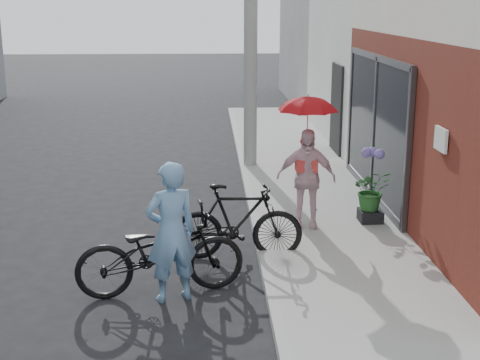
{
  "coord_description": "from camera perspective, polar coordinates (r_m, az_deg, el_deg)",
  "views": [
    {
      "loc": [
        0.2,
        -8.0,
        3.5
      ],
      "look_at": [
        0.64,
        1.01,
        1.1
      ],
      "focal_mm": 50.0,
      "sensor_mm": 36.0,
      "label": 1
    }
  ],
  "objects": [
    {
      "name": "kimono_woman",
      "position": [
        10.31,
        5.65,
        0.16
      ],
      "size": [
        0.96,
        0.53,
        1.55
      ],
      "primitive_type": "imported",
      "rotation": [
        0.0,
        0.0,
        -0.17
      ],
      "color": "silver",
      "rests_on": "sidewalk"
    },
    {
      "name": "curb",
      "position": [
        10.6,
        1.37,
        -4.04
      ],
      "size": [
        0.12,
        24.0,
        0.12
      ],
      "primitive_type": "cube",
      "color": "#9E9E99",
      "rests_on": "ground"
    },
    {
      "name": "sidewalk",
      "position": [
        10.75,
        7.56,
        -3.91
      ],
      "size": [
        2.2,
        24.0,
        0.12
      ],
      "primitive_type": "cube",
      "color": "gray",
      "rests_on": "ground"
    },
    {
      "name": "bike_left",
      "position": [
        8.28,
        -6.83,
        -6.14
      ],
      "size": [
        2.17,
        1.08,
        1.09
      ],
      "primitive_type": "imported",
      "rotation": [
        0.0,
        0.0,
        1.75
      ],
      "color": "black",
      "rests_on": "ground"
    },
    {
      "name": "east_building_far",
      "position": [
        25.0,
        13.93,
        14.49
      ],
      "size": [
        8.0,
        8.0,
        7.0
      ],
      "primitive_type": "cube",
      "color": "gray",
      "rests_on": "ground"
    },
    {
      "name": "planter",
      "position": [
        10.86,
        11.05,
        -3.0
      ],
      "size": [
        0.36,
        0.36,
        0.19
      ],
      "primitive_type": "cube",
      "rotation": [
        0.0,
        0.0,
        0.01
      ],
      "color": "black",
      "rests_on": "sidewalk"
    },
    {
      "name": "officer",
      "position": [
        8.0,
        -5.9,
        -4.44
      ],
      "size": [
        0.74,
        0.61,
        1.73
      ],
      "primitive_type": "imported",
      "rotation": [
        0.0,
        0.0,
        3.52
      ],
      "color": "#6B95BE",
      "rests_on": "ground"
    },
    {
      "name": "bike_right",
      "position": [
        9.32,
        -0.19,
        -3.58
      ],
      "size": [
        1.82,
        0.54,
        1.09
      ],
      "primitive_type": "imported",
      "rotation": [
        0.0,
        0.0,
        1.56
      ],
      "color": "black",
      "rests_on": "ground"
    },
    {
      "name": "utility_pole",
      "position": [
        14.03,
        0.93,
        14.9
      ],
      "size": [
        0.28,
        0.28,
        7.0
      ],
      "primitive_type": "cylinder",
      "color": "#9E9E99",
      "rests_on": "ground"
    },
    {
      "name": "parasol",
      "position": [
        10.07,
        5.82,
        6.55
      ],
      "size": [
        0.88,
        0.88,
        0.77
      ],
      "primitive_type": "imported",
      "color": "red",
      "rests_on": "kimono_woman"
    },
    {
      "name": "potted_plant",
      "position": [
        10.74,
        11.16,
        -0.84
      ],
      "size": [
        0.59,
        0.51,
        0.66
      ],
      "primitive_type": "imported",
      "color": "#235722",
      "rests_on": "planter"
    },
    {
      "name": "ground",
      "position": [
        8.74,
        -3.91,
        -8.76
      ],
      "size": [
        80.0,
        80.0,
        0.0
      ],
      "primitive_type": "plane",
      "color": "black",
      "rests_on": "ground"
    }
  ]
}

